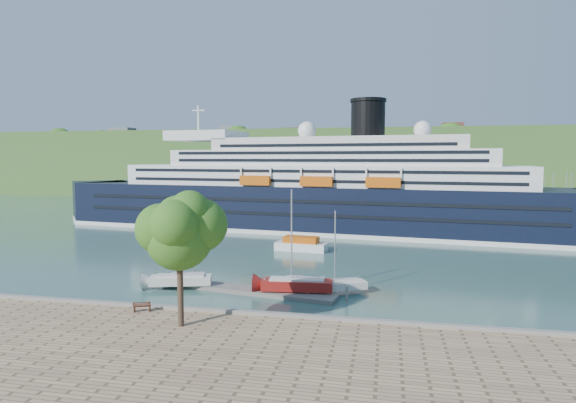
# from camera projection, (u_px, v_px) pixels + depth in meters

# --- Properties ---
(ground) EXTENTS (400.00, 400.00, 0.00)m
(ground) POSITION_uv_depth(u_px,v_px,m) (216.00, 323.00, 41.16)
(ground) COLOR #2F554B
(ground) RESTS_ON ground
(far_hillside) EXTENTS (400.00, 50.00, 24.00)m
(far_hillside) POSITION_uv_depth(u_px,v_px,m) (350.00, 164.00, 181.47)
(far_hillside) COLOR #355D25
(far_hillside) RESTS_ON ground
(quay_coping) EXTENTS (220.00, 0.50, 0.30)m
(quay_coping) POSITION_uv_depth(u_px,v_px,m) (215.00, 310.00, 40.86)
(quay_coping) COLOR slate
(quay_coping) RESTS_ON promenade
(cruise_ship) EXTENTS (112.39, 28.96, 24.99)m
(cruise_ship) POSITION_uv_depth(u_px,v_px,m) (307.00, 166.00, 93.14)
(cruise_ship) COLOR black
(cruise_ship) RESTS_ON ground
(park_bench) EXTENTS (1.64, 1.11, 0.97)m
(park_bench) POSITION_uv_depth(u_px,v_px,m) (142.00, 306.00, 40.96)
(park_bench) COLOR #4F2616
(park_bench) RESTS_ON promenade
(promenade_tree) EXTENTS (6.91, 6.91, 11.45)m
(promenade_tree) POSITION_uv_depth(u_px,v_px,m) (180.00, 253.00, 36.99)
(promenade_tree) COLOR #35681B
(promenade_tree) RESTS_ON promenade
(floating_pontoon) EXTENTS (19.65, 5.81, 0.43)m
(floating_pontoon) POSITION_uv_depth(u_px,v_px,m) (246.00, 290.00, 50.50)
(floating_pontoon) COLOR slate
(floating_pontoon) RESTS_ON ground
(sailboat_white_near) EXTENTS (7.47, 3.90, 9.30)m
(sailboat_white_near) POSITION_uv_depth(u_px,v_px,m) (180.00, 246.00, 51.36)
(sailboat_white_near) COLOR silver
(sailboat_white_near) RESTS_ON ground
(sailboat_red) EXTENTS (8.24, 3.08, 10.39)m
(sailboat_red) POSITION_uv_depth(u_px,v_px,m) (297.00, 245.00, 48.99)
(sailboat_red) COLOR maroon
(sailboat_red) RESTS_ON ground
(sailboat_white_far) EXTENTS (6.55, 4.38, 8.28)m
(sailboat_white_far) POSITION_uv_depth(u_px,v_px,m) (339.00, 254.00, 49.59)
(sailboat_white_far) COLOR silver
(sailboat_white_far) RESTS_ON ground
(tender_launch) EXTENTS (8.20, 3.71, 2.19)m
(tender_launch) POSITION_uv_depth(u_px,v_px,m) (301.00, 244.00, 73.07)
(tender_launch) COLOR #CA530B
(tender_launch) RESTS_ON ground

